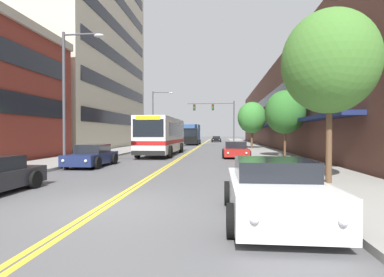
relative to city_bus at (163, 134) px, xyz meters
name	(u,v)px	position (x,y,z in m)	size (l,w,h in m)	color
ground_plane	(199,146)	(2.07, 18.05, -1.84)	(240.00, 240.00, 0.00)	#565659
sidewalk_left	(151,145)	(-5.39, 18.05, -1.76)	(3.92, 106.00, 0.16)	gray
sidewalk_right	(250,146)	(9.53, 18.05, -1.76)	(3.92, 106.00, 0.16)	gray
centre_line	(199,146)	(2.07, 18.05, -1.83)	(0.34, 106.00, 0.01)	yellow
office_tower_left	(75,32)	(-13.58, 10.66, 13.22)	(12.08, 23.76, 30.12)	beige
storefront_row_right	(293,110)	(15.72, 18.05, 3.41)	(9.10, 68.00, 10.51)	brown
city_bus	(163,134)	(0.00, 0.00, 0.00)	(2.87, 11.05, 3.26)	silver
car_slate_blue_parked_left_mid	(163,143)	(-2.21, 11.27, -1.21)	(2.13, 4.31, 1.35)	#475675
car_navy_parked_left_far	(92,156)	(-2.36, -9.76, -1.24)	(2.02, 4.30, 1.29)	#19234C
car_white_parked_right_foreground	(274,191)	(6.37, -19.78, -1.20)	(2.21, 4.25, 1.35)	white
car_red_parked_right_mid	(236,150)	(6.41, -2.19, -1.25)	(2.17, 4.70, 1.28)	maroon
car_black_moving_lead	(216,139)	(4.37, 40.22, -1.23)	(2.15, 4.48, 1.29)	black
box_truck	(192,135)	(0.41, 23.59, -0.12)	(2.66, 7.41, 3.40)	black
traffic_signal_mast	(218,114)	(4.84, 19.45, 3.10)	(7.25, 0.38, 6.88)	#47474C
street_lamp_left_near	(70,87)	(-2.89, -11.27, 2.59)	(2.33, 0.28, 7.38)	#47474C
street_lamp_left_far	(156,114)	(-2.83, 10.18, 2.53)	(2.62, 0.28, 7.20)	#47474C
street_tree_right_near	(329,62)	(9.06, -15.47, 2.67)	(3.37, 3.37, 6.22)	brown
street_tree_right_mid	(285,112)	(10.03, -3.59, 1.70)	(2.98, 2.98, 5.02)	brown
street_tree_right_far	(252,118)	(8.93, 9.48, 1.97)	(3.37, 3.37, 5.51)	brown
fire_hydrant	(280,162)	(8.02, -12.12, -1.26)	(0.35, 0.27, 0.85)	#B7B7BC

